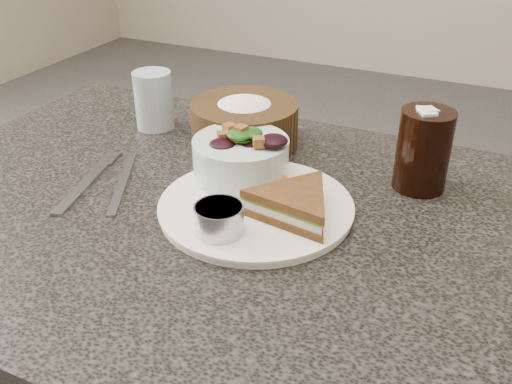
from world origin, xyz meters
The scene contains 10 objects.
dinner_plate centered at (0.05, 0.01, 0.76)m, with size 0.27×0.27×0.01m, color white.
sandwich centered at (0.11, 0.00, 0.78)m, with size 0.15×0.15×0.04m, color brown, non-canonical shape.
salad_bowl centered at (0.00, 0.08, 0.80)m, with size 0.14×0.14×0.08m, color silver, non-canonical shape.
dressing_ramekin centered at (0.04, -0.07, 0.78)m, with size 0.06×0.06×0.04m, color #A4A7AF.
orange_wedge centered at (0.07, 0.07, 0.77)m, with size 0.06×0.06×0.03m, color orange.
fork centered at (-0.21, -0.03, 0.75)m, with size 0.02×0.18×0.00m, color #A3A5AB.
knife centered at (-0.16, 0.00, 0.75)m, with size 0.01×0.19×0.00m, color #ADAFB8.
bread_basket centered at (-0.05, 0.20, 0.80)m, with size 0.18×0.18×0.10m, color #4A3118, non-canonical shape.
cola_glass centered at (0.24, 0.18, 0.82)m, with size 0.08×0.08×0.13m, color black, non-canonical shape.
water_glass centered at (-0.24, 0.20, 0.80)m, with size 0.07×0.07×0.10m, color #A6B4BA.
Camera 1 is at (0.34, -0.60, 1.17)m, focal length 40.00 mm.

